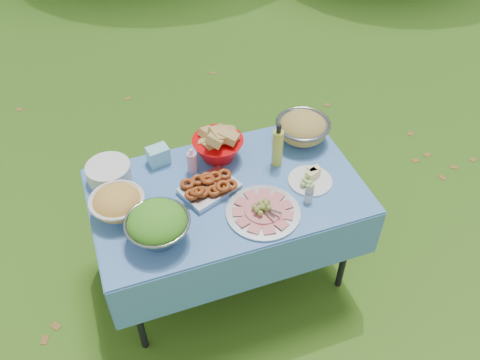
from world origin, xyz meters
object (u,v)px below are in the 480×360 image
(plate_stack, at_px, (109,172))
(bread_bowl, at_px, (218,144))
(salad_bowl, at_px, (158,225))
(oil_bottle, at_px, (278,145))
(picnic_table, at_px, (228,234))
(pasta_bowl_steel, at_px, (303,128))
(charcuterie_platter, at_px, (263,207))

(plate_stack, bearing_deg, bread_bowl, -2.32)
(salad_bowl, distance_m, oil_bottle, 0.82)
(picnic_table, bearing_deg, pasta_bowl_steel, 24.69)
(bread_bowl, relative_size, oil_bottle, 1.05)
(picnic_table, height_order, pasta_bowl_steel, pasta_bowl_steel)
(oil_bottle, bearing_deg, charcuterie_platter, -122.84)
(pasta_bowl_steel, bearing_deg, plate_stack, 177.97)
(salad_bowl, relative_size, charcuterie_platter, 0.81)
(picnic_table, xyz_separation_m, oil_bottle, (0.33, 0.11, 0.52))
(picnic_table, height_order, bread_bowl, bread_bowl)
(salad_bowl, xyz_separation_m, plate_stack, (-0.16, 0.51, -0.05))
(plate_stack, relative_size, charcuterie_platter, 0.63)
(plate_stack, bearing_deg, pasta_bowl_steel, -2.03)
(salad_bowl, distance_m, bread_bowl, 0.67)
(picnic_table, relative_size, charcuterie_platter, 3.75)
(pasta_bowl_steel, xyz_separation_m, oil_bottle, (-0.23, -0.15, 0.05))
(charcuterie_platter, xyz_separation_m, oil_bottle, (0.21, 0.33, 0.10))
(salad_bowl, bearing_deg, oil_bottle, 22.67)
(bread_bowl, bearing_deg, plate_stack, 177.68)
(bread_bowl, distance_m, charcuterie_platter, 0.51)
(plate_stack, height_order, oil_bottle, oil_bottle)
(plate_stack, height_order, charcuterie_platter, plate_stack)
(plate_stack, bearing_deg, charcuterie_platter, -36.48)
(picnic_table, xyz_separation_m, charcuterie_platter, (0.12, -0.22, 0.43))
(bread_bowl, xyz_separation_m, oil_bottle, (0.30, -0.17, 0.04))
(charcuterie_platter, distance_m, oil_bottle, 0.40)
(charcuterie_platter, bearing_deg, bread_bowl, 99.57)
(salad_bowl, height_order, pasta_bowl_steel, salad_bowl)
(plate_stack, distance_m, bread_bowl, 0.62)
(salad_bowl, bearing_deg, bread_bowl, 46.37)
(bread_bowl, relative_size, charcuterie_platter, 0.76)
(bread_bowl, height_order, charcuterie_platter, bread_bowl)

